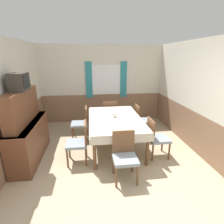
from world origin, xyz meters
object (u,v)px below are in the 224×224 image
(tv, at_px, (19,82))
(vase, at_px, (115,115))
(dining_table, at_px, (115,122))
(chair_head_window, at_px, (109,113))
(sideboard, at_px, (28,131))
(chair_left_near, at_px, (80,141))
(chair_right_far, at_px, (141,119))
(chair_left_far, at_px, (82,122))
(chair_right_near, at_px, (156,137))
(chair_head_near, at_px, (124,154))

(tv, distance_m, vase, 2.20)
(dining_table, height_order, chair_head_window, chair_head_window)
(sideboard, relative_size, tv, 3.68)
(tv, xyz_separation_m, vase, (1.94, 0.47, -0.91))
(chair_left_near, bearing_deg, chair_right_far, -55.60)
(dining_table, xyz_separation_m, tv, (-1.94, -0.41, 1.06))
(chair_left_far, distance_m, sideboard, 1.44)
(chair_right_far, relative_size, chair_left_far, 1.00)
(sideboard, bearing_deg, chair_head_window, 37.76)
(chair_left_near, distance_m, chair_left_far, 1.16)
(chair_left_far, xyz_separation_m, vase, (0.85, -0.52, 0.34))
(chair_left_near, height_order, chair_left_far, same)
(dining_table, bearing_deg, chair_right_far, 34.40)
(chair_left_near, distance_m, chair_head_window, 1.98)
(tv, bearing_deg, chair_right_near, -3.54)
(chair_head_near, height_order, chair_left_far, same)
(chair_left_near, relative_size, vase, 8.64)
(chair_head_near, height_order, chair_right_far, same)
(chair_left_far, distance_m, vase, 1.05)
(sideboard, height_order, tv, tv)
(dining_table, xyz_separation_m, chair_head_window, (-0.00, 1.22, -0.18))
(dining_table, relative_size, vase, 19.19)
(dining_table, height_order, chair_left_far, chair_left_far)
(dining_table, distance_m, chair_right_far, 1.04)
(chair_head_near, bearing_deg, chair_right_far, -115.20)
(chair_left_far, relative_size, chair_head_window, 1.00)
(chair_left_near, height_order, chair_head_near, same)
(chair_right_near, bearing_deg, tv, -93.54)
(chair_left_far, height_order, vase, chair_left_far)
(chair_right_far, distance_m, chair_head_window, 1.06)
(chair_left_far, bearing_deg, chair_head_window, -52.93)
(chair_left_near, height_order, chair_head_window, same)
(chair_right_near, xyz_separation_m, sideboard, (-2.81, 0.27, 0.17))
(chair_left_near, distance_m, chair_right_near, 1.69)
(chair_left_near, xyz_separation_m, chair_head_window, (0.84, 1.79, 0.00))
(vase, bearing_deg, dining_table, -91.03)
(dining_table, distance_m, chair_head_near, 1.23)
(chair_right_near, relative_size, sideboard, 0.56)
(chair_right_near, bearing_deg, chair_left_near, -90.00)
(dining_table, distance_m, chair_left_far, 1.04)
(dining_table, height_order, sideboard, sideboard)
(chair_right_far, xyz_separation_m, sideboard, (-2.81, -0.88, 0.17))
(chair_right_near, relative_size, tv, 2.07)
(chair_left_far, bearing_deg, chair_left_near, -180.00)
(chair_head_near, distance_m, chair_head_window, 2.43)
(chair_right_near, bearing_deg, dining_table, -124.40)
(vase, bearing_deg, chair_right_near, -37.21)
(chair_left_far, relative_size, chair_right_near, 1.00)
(chair_head_near, height_order, vase, chair_head_near)
(chair_right_far, height_order, tv, tv)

